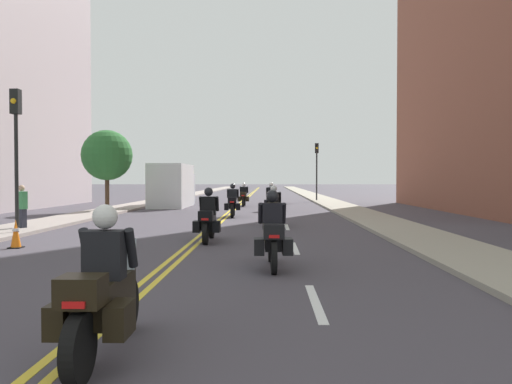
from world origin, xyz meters
TOP-DOWN VIEW (x-y plane):
  - ground_plane at (0.00, 48.00)m, footprint 264.00×264.00m
  - sidewalk_left at (-6.80, 48.00)m, footprint 2.30×144.00m
  - sidewalk_right at (6.80, 48.00)m, footprint 2.30×144.00m
  - centreline_yellow_inner at (-0.12, 48.00)m, footprint 0.12×132.00m
  - centreline_yellow_outer at (0.12, 48.00)m, footprint 0.12×132.00m
  - lane_dashes_white at (2.82, 29.00)m, footprint 0.14×56.40m
  - motorcycle_0 at (0.43, 5.56)m, footprint 0.76×2.24m
  - motorcycle_1 at (2.21, 10.85)m, footprint 0.78×2.14m
  - motorcycle_2 at (0.36, 15.34)m, footprint 0.76×2.22m
  - motorcycle_3 at (2.32, 20.27)m, footprint 0.78×2.18m
  - motorcycle_4 at (0.39, 25.21)m, footprint 0.77×2.32m
  - motorcycle_5 at (2.26, 29.79)m, footprint 0.77×2.23m
  - motorcycle_6 at (0.45, 34.90)m, footprint 0.77×2.13m
  - traffic_cone_2 at (-4.59, 13.84)m, footprint 0.33×0.33m
  - traffic_light_near at (-6.05, 16.84)m, footprint 0.28×0.38m
  - traffic_light_far at (6.05, 42.46)m, footprint 0.28×0.38m
  - pedestrian_0 at (-6.58, 18.25)m, footprint 0.42×0.36m
  - street_tree_1 at (-6.95, 29.04)m, footprint 2.83×2.83m
  - parked_truck at (-4.25, 34.52)m, footprint 2.20×6.50m

SIDE VIEW (x-z plane):
  - ground_plane at x=0.00m, z-range 0.00..0.00m
  - centreline_yellow_inner at x=-0.12m, z-range 0.00..0.01m
  - centreline_yellow_outer at x=0.12m, z-range 0.00..0.01m
  - lane_dashes_white at x=2.82m, z-range 0.00..0.01m
  - sidewalk_left at x=-6.80m, z-range 0.00..0.12m
  - sidewalk_right at x=6.80m, z-range 0.00..0.12m
  - traffic_cone_2 at x=-4.59m, z-range 0.00..0.77m
  - motorcycle_0 at x=0.43m, z-range -0.15..1.42m
  - motorcycle_2 at x=0.36m, z-range -0.16..1.44m
  - motorcycle_4 at x=0.39m, z-range -0.16..1.46m
  - motorcycle_3 at x=2.32m, z-range -0.15..1.45m
  - motorcycle_5 at x=2.26m, z-range -0.16..1.47m
  - motorcycle_1 at x=2.21m, z-range -0.14..1.47m
  - motorcycle_6 at x=0.45m, z-range -0.12..1.46m
  - pedestrian_0 at x=-6.58m, z-range 0.02..1.65m
  - parked_truck at x=-4.25m, z-range -0.13..2.67m
  - street_tree_1 at x=-6.95m, z-range 0.87..5.46m
  - traffic_light_near at x=-6.05m, z-range 0.90..5.64m
  - traffic_light_far at x=6.05m, z-range 0.90..5.66m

